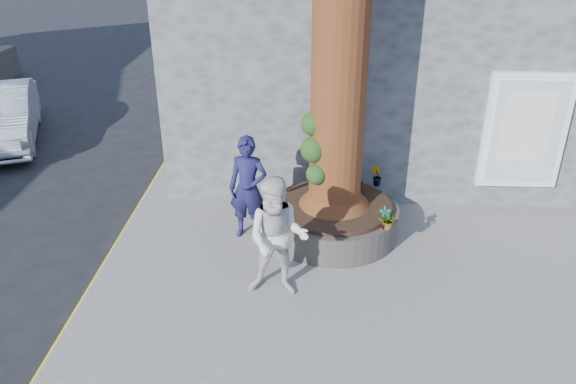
{
  "coord_description": "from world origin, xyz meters",
  "views": [
    {
      "loc": [
        0.39,
        -6.76,
        5.36
      ],
      "look_at": [
        0.02,
        1.36,
        1.25
      ],
      "focal_mm": 35.0,
      "sensor_mm": 36.0,
      "label": 1
    }
  ],
  "objects_px": {
    "woman": "(278,238)",
    "planter": "(333,218)",
    "man": "(248,188)",
    "car_silver": "(2,116)"
  },
  "relations": [
    {
      "from": "man",
      "to": "car_silver",
      "type": "distance_m",
      "value": 8.12
    },
    {
      "from": "car_silver",
      "to": "planter",
      "type": "bearing_deg",
      "value": -49.58
    },
    {
      "from": "woman",
      "to": "planter",
      "type": "bearing_deg",
      "value": 67.97
    },
    {
      "from": "man",
      "to": "car_silver",
      "type": "bearing_deg",
      "value": 156.21
    },
    {
      "from": "man",
      "to": "woman",
      "type": "height_order",
      "value": "woman"
    },
    {
      "from": "man",
      "to": "car_silver",
      "type": "relative_size",
      "value": 0.44
    },
    {
      "from": "planter",
      "to": "woman",
      "type": "distance_m",
      "value": 2.1
    },
    {
      "from": "man",
      "to": "woman",
      "type": "xyz_separation_m",
      "value": [
        0.61,
        -1.63,
        0.02
      ]
    },
    {
      "from": "planter",
      "to": "woman",
      "type": "bearing_deg",
      "value": -116.25
    },
    {
      "from": "planter",
      "to": "woman",
      "type": "height_order",
      "value": "woman"
    }
  ]
}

